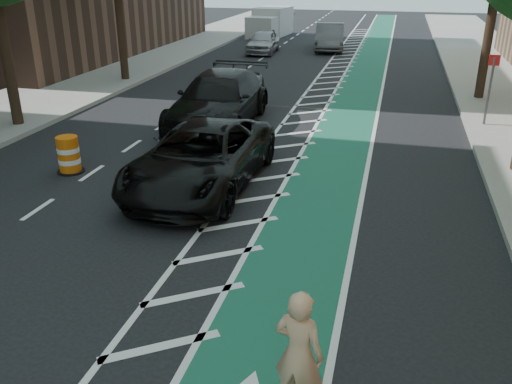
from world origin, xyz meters
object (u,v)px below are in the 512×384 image
(suv_far, at_px, (219,100))
(suv_near, at_px, (201,157))
(barrel_a, at_px, (69,156))
(skateboarder, at_px, (299,354))

(suv_far, bearing_deg, suv_near, -77.27)
(suv_near, height_order, barrel_a, suv_near)
(skateboarder, distance_m, suv_far, 13.29)
(skateboarder, height_order, suv_far, skateboarder)
(suv_near, relative_size, barrel_a, 5.68)
(suv_near, height_order, suv_far, suv_far)
(skateboarder, distance_m, barrel_a, 10.24)
(suv_near, xyz_separation_m, suv_far, (-1.29, 5.43, 0.11))
(suv_near, distance_m, barrel_a, 3.81)
(suv_near, bearing_deg, skateboarder, -60.10)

